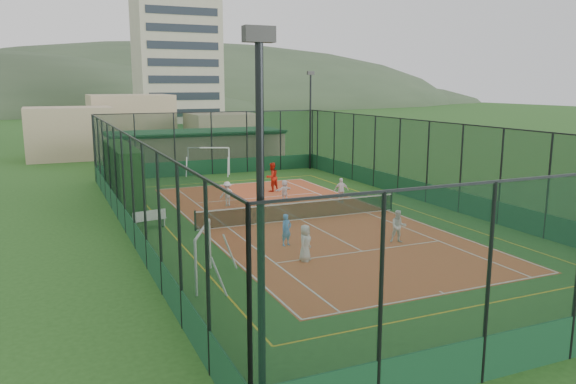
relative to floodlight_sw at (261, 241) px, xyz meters
name	(u,v)px	position (x,y,z in m)	size (l,w,h in m)	color
ground	(301,220)	(8.60, 16.60, -4.12)	(300.00, 300.00, 0.00)	#244F1B
court_slab	(301,220)	(8.60, 16.60, -4.12)	(11.17, 23.97, 0.01)	#BA4C29
tennis_net	(301,210)	(8.60, 16.60, -3.59)	(11.67, 0.12, 1.06)	black
perimeter_fence	(301,174)	(8.60, 16.60, -1.62)	(18.12, 34.12, 5.00)	black
floodlight_sw	(261,241)	(0.00, 0.00, 0.00)	(0.60, 0.26, 8.25)	black
floodlight_ne	(310,121)	(17.20, 33.20, 0.00)	(0.60, 0.26, 8.25)	black
clubhouse	(196,148)	(8.60, 38.60, -2.55)	(15.20, 7.20, 3.15)	tan
apartment_tower	(176,42)	(20.60, 98.60, 10.88)	(15.00, 12.00, 30.00)	beige
distant_hills	(86,109)	(8.60, 166.60, -4.12)	(200.00, 60.00, 24.00)	#384C33
hedge_left	(122,177)	(0.30, 23.59, -2.28)	(1.26, 8.42, 3.69)	black
white_bench	(149,219)	(0.80, 18.07, -3.64)	(1.73, 0.48, 0.97)	white
futsal_goal_near	(203,255)	(1.27, 9.34, -3.13)	(0.89, 3.07, 1.98)	white
futsal_goal_far	(209,161)	(8.24, 33.38, -3.03)	(3.38, 0.98, 2.18)	white
child_near_left	(305,243)	(5.74, 10.00, -3.35)	(0.75, 0.49, 1.53)	white
child_near_mid	(286,230)	(5.93, 12.39, -3.39)	(0.53, 0.35, 1.45)	#5294E9
child_near_right	(398,226)	(10.84, 10.77, -3.36)	(0.73, 0.57, 1.51)	white
child_far_left	(227,194)	(6.04, 21.51, -3.38)	(0.95, 0.55, 1.47)	silver
child_far_right	(341,190)	(12.76, 19.63, -3.35)	(0.90, 0.37, 1.53)	white
child_far_back	(284,191)	(9.71, 21.38, -3.45)	(1.24, 0.39, 1.34)	white
coach	(272,177)	(10.23, 24.73, -3.13)	(0.96, 0.74, 1.97)	red
tennis_balls	(299,213)	(9.14, 18.03, -4.08)	(6.09, 1.52, 0.07)	#CCE033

